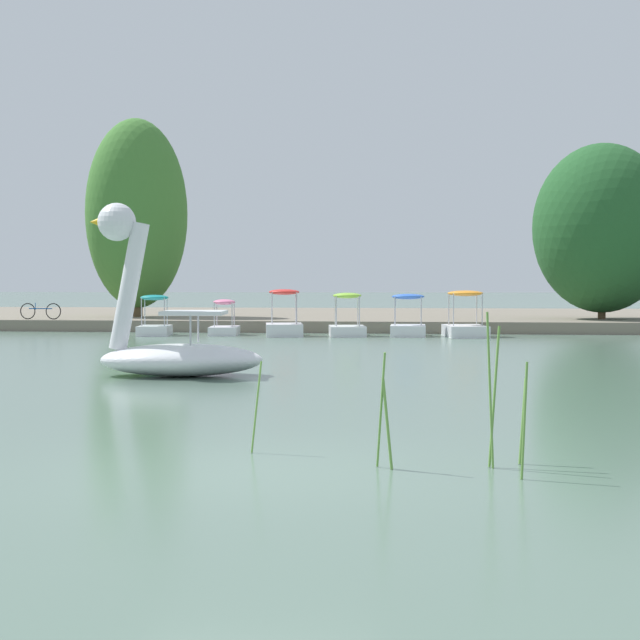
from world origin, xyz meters
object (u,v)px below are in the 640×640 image
object	(u,v)px
pedal_boat_orange	(465,323)
bicycle_parked	(40,311)
tree_willow_overhanging	(603,228)
pedal_boat_lime	(347,324)
pedal_boat_blue	(408,324)
swan_boat	(171,338)
tree_willow_near_path	(137,214)
pedal_boat_teal	(155,323)
pedal_boat_pink	(224,324)
pedal_boat_red	(284,324)

from	to	relation	value
pedal_boat_orange	bicycle_parked	world-z (taller)	pedal_boat_orange
pedal_boat_orange	tree_willow_overhanging	world-z (taller)	tree_willow_overhanging
pedal_boat_lime	bicycle_parked	size ratio (longest dim) A/B	1.27
pedal_boat_orange	pedal_boat_blue	bearing A→B (deg)	177.58
swan_boat	bicycle_parked	size ratio (longest dim) A/B	2.05
pedal_boat_lime	tree_willow_overhanging	distance (m)	12.05
swan_boat	tree_willow_near_path	size ratio (longest dim) A/B	0.42
swan_boat	pedal_boat_blue	xyz separation A→B (m)	(4.25, 16.36, -0.34)
swan_boat	tree_willow_near_path	xyz separation A→B (m)	(-7.68, 22.56, 4.14)
pedal_boat_blue	pedal_boat_teal	bearing A→B (deg)	-176.89
pedal_boat_orange	pedal_boat_lime	bearing A→B (deg)	-179.01
pedal_boat_blue	bicycle_parked	distance (m)	15.12
pedal_boat_orange	pedal_boat_pink	world-z (taller)	pedal_boat_orange
pedal_boat_pink	swan_boat	bearing A→B (deg)	-81.39
pedal_boat_red	pedal_boat_lime	bearing A→B (deg)	7.15
pedal_boat_teal	bicycle_parked	world-z (taller)	pedal_boat_teal
swan_boat	tree_willow_near_path	bearing A→B (deg)	108.79
pedal_boat_teal	bicycle_parked	xyz separation A→B (m)	(-5.66, 3.18, 0.33)
pedal_boat_lime	bicycle_parked	bearing A→B (deg)	167.39
pedal_boat_red	pedal_boat_pink	world-z (taller)	pedal_boat_red
pedal_boat_blue	tree_willow_overhanging	distance (m)	10.26
pedal_boat_blue	bicycle_parked	size ratio (longest dim) A/B	1.12
pedal_boat_red	pedal_boat_pink	xyz separation A→B (m)	(-2.30, 0.47, -0.04)
pedal_boat_red	bicycle_parked	xyz separation A→B (m)	(-10.44, 3.12, 0.34)
pedal_boat_blue	tree_willow_overhanging	xyz separation A→B (m)	(7.66, 5.73, 3.70)
pedal_boat_red	swan_boat	bearing A→B (deg)	-89.34
tree_willow_overhanging	bicycle_parked	size ratio (longest dim) A/B	4.54
pedal_boat_blue	pedal_boat_pink	distance (m)	6.74
bicycle_parked	pedal_boat_lime	bearing A→B (deg)	-12.61
pedal_boat_orange	bicycle_parked	xyz separation A→B (m)	(-16.91, 2.77, 0.30)
pedal_boat_red	pedal_boat_pink	distance (m)	2.35
bicycle_parked	tree_willow_overhanging	bearing A→B (deg)	7.69
pedal_boat_blue	pedal_boat_lime	bearing A→B (deg)	-175.84
tree_willow_near_path	bicycle_parked	size ratio (longest dim) A/B	4.89
pedal_boat_orange	tree_willow_near_path	world-z (taller)	tree_willow_near_path
pedal_boat_lime	tree_willow_near_path	size ratio (longest dim) A/B	0.26
pedal_boat_orange	pedal_boat_red	bearing A→B (deg)	-176.85
bicycle_parked	pedal_boat_teal	bearing A→B (deg)	-29.36
pedal_boat_pink	pedal_boat_teal	world-z (taller)	pedal_boat_teal
pedal_boat_lime	tree_willow_near_path	bearing A→B (deg)	146.88
pedal_boat_pink	tree_willow_near_path	world-z (taller)	tree_willow_near_path
pedal_boat_lime	bicycle_parked	world-z (taller)	pedal_boat_lime
pedal_boat_orange	tree_willow_overhanging	size ratio (longest dim) A/B	0.32
swan_boat	pedal_boat_teal	bearing A→B (deg)	107.40
swan_boat	bicycle_parked	world-z (taller)	swan_boat
swan_boat	pedal_boat_orange	xyz separation A→B (m)	(6.28, 16.28, -0.30)
pedal_boat_blue	pedal_boat_pink	xyz separation A→B (m)	(-6.73, 0.03, -0.03)
pedal_boat_orange	tree_willow_overhanging	xyz separation A→B (m)	(5.63, 5.81, 3.66)
swan_boat	pedal_boat_pink	size ratio (longest dim) A/B	1.77
pedal_boat_orange	tree_willow_near_path	bearing A→B (deg)	155.75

